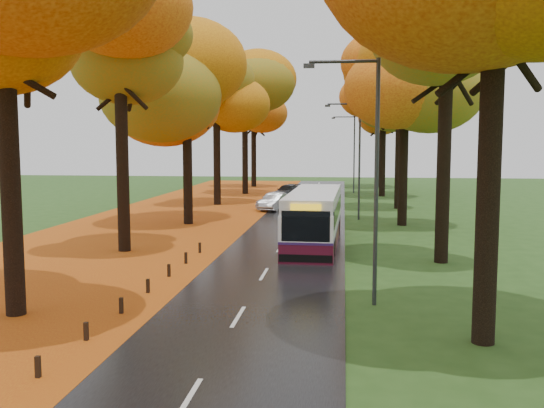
% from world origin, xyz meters
% --- Properties ---
extents(ground, '(160.00, 160.00, 0.00)m').
position_xyz_m(ground, '(0.00, 0.00, 0.00)').
color(ground, '#284C19').
rests_on(ground, ground).
extents(road, '(6.50, 90.00, 0.04)m').
position_xyz_m(road, '(0.00, 25.00, 0.02)').
color(road, black).
rests_on(road, ground).
extents(centre_line, '(0.12, 90.00, 0.01)m').
position_xyz_m(centre_line, '(0.00, 25.00, 0.04)').
color(centre_line, silver).
rests_on(centre_line, road).
extents(leaf_verge, '(12.00, 90.00, 0.02)m').
position_xyz_m(leaf_verge, '(-9.00, 25.00, 0.01)').
color(leaf_verge, '#982B0D').
rests_on(leaf_verge, ground).
extents(leaf_drift, '(0.90, 90.00, 0.01)m').
position_xyz_m(leaf_drift, '(-3.05, 25.00, 0.04)').
color(leaf_drift, '#C46E14').
rests_on(leaf_drift, road).
extents(trees_left, '(9.20, 74.00, 13.88)m').
position_xyz_m(trees_left, '(-7.18, 27.06, 9.53)').
color(trees_left, black).
rests_on(trees_left, ground).
extents(trees_right, '(9.30, 74.20, 13.96)m').
position_xyz_m(trees_right, '(7.19, 26.91, 9.69)').
color(trees_right, black).
rests_on(trees_right, ground).
extents(bollard_row, '(0.11, 23.51, 0.52)m').
position_xyz_m(bollard_row, '(-3.70, 4.70, 0.26)').
color(bollard_row, black).
rests_on(bollard_row, ground).
extents(streetlamp_near, '(2.45, 0.18, 8.00)m').
position_xyz_m(streetlamp_near, '(3.95, 8.00, 4.71)').
color(streetlamp_near, '#333538').
rests_on(streetlamp_near, ground).
extents(streetlamp_mid, '(2.45, 0.18, 8.00)m').
position_xyz_m(streetlamp_mid, '(3.95, 30.00, 4.71)').
color(streetlamp_mid, '#333538').
rests_on(streetlamp_mid, ground).
extents(streetlamp_far, '(2.45, 0.18, 8.00)m').
position_xyz_m(streetlamp_far, '(3.95, 52.00, 4.71)').
color(streetlamp_far, '#333538').
rests_on(streetlamp_far, ground).
extents(bus, '(2.67, 10.61, 2.78)m').
position_xyz_m(bus, '(1.67, 19.31, 1.49)').
color(bus, '#490B1D').
rests_on(bus, road).
extents(car_white, '(2.92, 4.40, 1.39)m').
position_xyz_m(car_white, '(-2.35, 36.07, 0.74)').
color(car_white, silver).
rests_on(car_white, road).
extents(car_silver, '(2.21, 4.07, 1.27)m').
position_xyz_m(car_silver, '(-2.23, 34.82, 0.68)').
color(car_silver, gray).
rests_on(car_silver, road).
extents(car_dark, '(3.00, 4.63, 1.25)m').
position_xyz_m(car_dark, '(-2.10, 44.96, 0.66)').
color(car_dark, black).
rests_on(car_dark, road).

